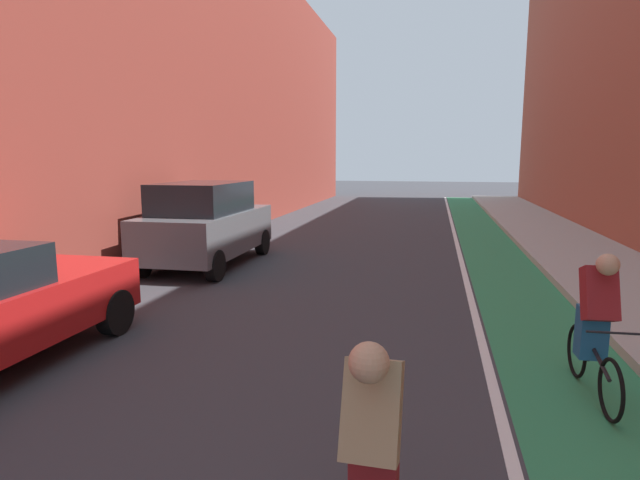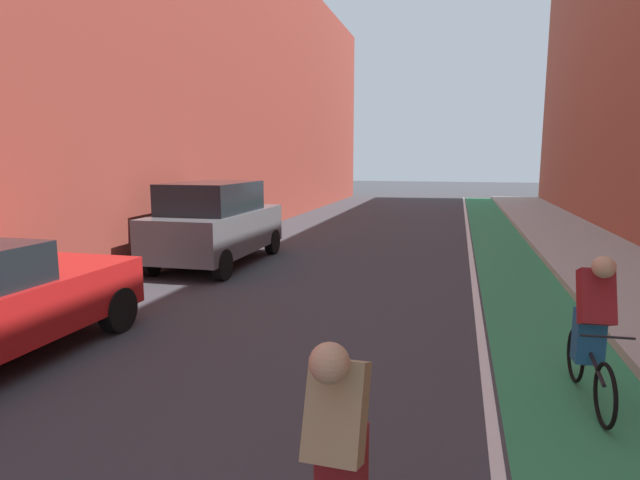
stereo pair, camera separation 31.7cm
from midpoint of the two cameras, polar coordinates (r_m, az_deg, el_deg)
The scene contains 8 objects.
ground_plane at distance 11.70m, azimuth 1.78°, elevation -3.55°, with size 95.73×95.73×0.00m, color #38383D.
bike_lane_paint at distance 13.54m, azimuth 18.40°, elevation -2.28°, with size 1.60×43.51×0.00m, color #2D8451.
lane_divider_stripe at distance 13.48m, azimuth 14.59°, elevation -2.16°, with size 0.12×43.51×0.00m, color white.
sidewalk_right at distance 13.94m, azimuth 27.45°, elevation -2.23°, with size 2.80×43.51×0.14m, color #A8A59E.
building_facade_left at distance 15.80m, azimuth -20.36°, elevation 18.04°, with size 4.15×43.51×10.35m.
parked_suv_gray at distance 12.61m, azimuth -13.10°, elevation 1.82°, with size 1.95×4.28×1.98m.
cyclist_mid at distance 3.25m, azimuth 2.81°, elevation -22.32°, with size 0.48×1.65×1.58m.
cyclist_trailing at distance 6.18m, azimuth 26.73°, elevation -7.87°, with size 0.48×1.67×1.59m.
Camera 1 is at (1.94, 6.50, 2.53)m, focal length 29.13 mm.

